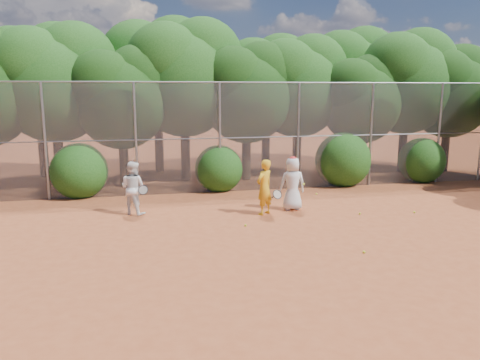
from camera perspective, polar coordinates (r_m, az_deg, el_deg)
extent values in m
plane|color=#974422|center=(12.06, 7.22, -7.15)|extent=(80.00, 80.00, 0.00)
cylinder|color=gray|center=(17.18, -22.67, 4.31)|extent=(0.09, 0.09, 4.00)
cylinder|color=gray|center=(16.89, -12.59, 4.79)|extent=(0.09, 0.09, 4.00)
cylinder|color=gray|center=(17.13, -2.47, 5.12)|extent=(0.09, 0.09, 4.00)
cylinder|color=gray|center=(17.88, 7.09, 5.29)|extent=(0.09, 0.09, 4.00)
cylinder|color=gray|center=(19.08, 15.67, 5.32)|extent=(0.09, 0.09, 4.00)
cylinder|color=gray|center=(20.64, 23.09, 5.24)|extent=(0.09, 0.09, 4.00)
cylinder|color=gray|center=(17.24, 0.82, 11.82)|extent=(20.00, 0.05, 0.05)
cylinder|color=gray|center=(17.33, 0.80, 5.20)|extent=(20.00, 0.04, 0.04)
cube|color=slate|center=(17.33, 0.80, 5.20)|extent=(20.00, 0.02, 4.00)
sphere|color=black|center=(19.81, -27.01, 11.92)|extent=(3.05, 3.05, 3.05)
cylinder|color=black|center=(19.71, -21.23, 2.98)|extent=(0.38, 0.38, 2.52)
sphere|color=#184511|center=(19.56, -21.73, 10.16)|extent=(4.03, 4.03, 4.03)
sphere|color=#184511|center=(19.87, -19.40, 13.23)|extent=(3.23, 3.23, 3.23)
sphere|color=#184511|center=(19.40, -24.15, 12.38)|extent=(3.02, 3.02, 3.02)
cylinder|color=black|center=(18.80, -13.98, 2.51)|extent=(0.36, 0.36, 2.17)
sphere|color=black|center=(18.62, -14.28, 9.00)|extent=(3.47, 3.47, 3.47)
sphere|color=black|center=(18.95, -12.23, 11.74)|extent=(2.78, 2.78, 2.78)
sphere|color=black|center=(18.39, -16.34, 11.04)|extent=(2.60, 2.60, 2.60)
cylinder|color=black|center=(19.84, -6.68, 3.90)|extent=(0.39, 0.39, 2.66)
sphere|color=#184511|center=(19.69, -6.85, 11.45)|extent=(4.26, 4.26, 4.26)
sphere|color=#184511|center=(20.25, -4.56, 14.48)|extent=(3.40, 3.40, 3.40)
sphere|color=#184511|center=(19.35, -9.08, 13.92)|extent=(3.19, 3.19, 3.19)
cylinder|color=black|center=(19.67, 0.78, 3.35)|extent=(0.37, 0.37, 2.27)
sphere|color=black|center=(19.50, 0.80, 9.85)|extent=(3.64, 3.64, 3.64)
sphere|color=black|center=(20.03, 2.64, 12.47)|extent=(2.91, 2.91, 2.91)
sphere|color=black|center=(19.10, -0.91, 12.02)|extent=(2.73, 2.73, 2.73)
cylinder|color=black|center=(21.11, 6.94, 4.02)|extent=(0.38, 0.38, 2.45)
sphere|color=#184511|center=(20.96, 7.09, 10.55)|extent=(3.92, 3.92, 3.92)
sphere|color=#184511|center=(21.61, 8.82, 13.11)|extent=(3.14, 3.14, 3.14)
sphere|color=#184511|center=(20.48, 5.56, 12.77)|extent=(2.94, 2.94, 2.94)
cylinder|color=black|center=(21.17, 14.23, 3.31)|extent=(0.36, 0.36, 2.10)
sphere|color=black|center=(21.01, 14.50, 8.88)|extent=(3.36, 3.36, 3.36)
sphere|color=black|center=(21.61, 15.83, 11.09)|extent=(2.69, 2.69, 2.69)
sphere|color=black|center=(20.52, 13.41, 10.77)|extent=(2.52, 2.52, 2.52)
cylinder|color=black|center=(22.87, 19.24, 4.20)|extent=(0.39, 0.39, 2.59)
sphere|color=#184511|center=(22.74, 19.64, 10.56)|extent=(4.14, 4.14, 4.14)
sphere|color=#184511|center=(23.56, 21.03, 12.98)|extent=(3.32, 3.32, 3.32)
sphere|color=#184511|center=(22.12, 18.57, 12.78)|extent=(3.11, 3.11, 3.11)
cylinder|color=black|center=(23.74, 23.73, 3.77)|extent=(0.37, 0.37, 2.31)
sphere|color=black|center=(23.61, 24.15, 9.22)|extent=(3.70, 3.70, 3.70)
sphere|color=black|center=(24.35, 25.24, 11.34)|extent=(2.96, 2.96, 2.96)
sphere|color=black|center=(23.01, 23.38, 11.11)|extent=(2.77, 2.77, 2.77)
cylinder|color=black|center=(22.13, -22.89, 3.79)|extent=(0.39, 0.39, 2.62)
sphere|color=#184511|center=(22.00, -23.39, 10.45)|extent=(4.20, 4.20, 4.20)
sphere|color=#184511|center=(22.30, -21.22, 13.30)|extent=(3.36, 3.36, 3.36)
sphere|color=#184511|center=(21.86, -25.65, 12.48)|extent=(3.15, 3.15, 3.15)
cylinder|color=black|center=(21.94, -9.85, 4.66)|extent=(0.40, 0.40, 2.80)
sphere|color=#184511|center=(21.83, -10.09, 11.84)|extent=(4.48, 4.48, 4.48)
sphere|color=#184511|center=(22.38, -7.87, 14.75)|extent=(3.58, 3.58, 3.58)
sphere|color=#184511|center=(21.51, -12.29, 14.17)|extent=(3.36, 3.36, 3.36)
cylinder|color=black|center=(22.33, 3.17, 4.55)|extent=(0.38, 0.38, 2.52)
sphere|color=#184511|center=(22.19, 3.23, 10.90)|extent=(4.03, 4.03, 4.03)
sphere|color=#184511|center=(22.83, 4.99, 13.40)|extent=(3.23, 3.23, 3.23)
sphere|color=#184511|center=(21.74, 1.63, 13.04)|extent=(3.02, 3.02, 3.02)
cylinder|color=black|center=(24.44, 13.07, 5.08)|extent=(0.40, 0.40, 2.73)
sphere|color=#184511|center=(24.32, 13.34, 11.36)|extent=(4.37, 4.37, 4.37)
sphere|color=#184511|center=(25.14, 14.87, 13.76)|extent=(3.49, 3.49, 3.49)
sphere|color=#184511|center=(23.74, 12.07, 13.54)|extent=(3.28, 3.28, 3.28)
sphere|color=#184511|center=(17.45, -19.03, 1.33)|extent=(2.00, 2.00, 2.00)
sphere|color=#184511|center=(17.57, -2.61, 1.65)|extent=(1.80, 1.80, 1.80)
sphere|color=#184511|center=(19.01, 12.44, 2.71)|extent=(2.20, 2.20, 2.20)
sphere|color=#184511|center=(20.72, 21.27, 2.46)|extent=(1.90, 1.90, 1.90)
imported|color=gold|center=(14.11, 2.99, -0.88)|extent=(0.73, 0.69, 1.68)
torus|color=black|center=(14.06, 4.57, -1.75)|extent=(0.33, 0.23, 0.28)
cylinder|color=black|center=(14.25, 4.16, -2.00)|extent=(0.09, 0.26, 0.16)
imported|color=silver|center=(14.74, 6.41, -0.45)|extent=(0.83, 0.55, 1.67)
ellipsoid|color=red|center=(14.61, 6.47, 2.61)|extent=(0.22, 0.22, 0.13)
sphere|color=#CCD927|center=(14.65, 7.77, -0.50)|extent=(0.07, 0.07, 0.07)
imported|color=white|center=(14.51, -12.93, -0.94)|extent=(1.00, 0.96, 1.62)
torus|color=black|center=(14.22, -11.73, -1.18)|extent=(0.33, 0.22, 0.28)
cylinder|color=black|center=(14.43, -11.54, -1.40)|extent=(0.09, 0.27, 0.15)
sphere|color=#CCD927|center=(14.69, 14.41, -3.99)|extent=(0.07, 0.07, 0.07)
sphere|color=#CCD927|center=(11.32, 14.88, -8.47)|extent=(0.07, 0.07, 0.07)
sphere|color=#CCD927|center=(15.37, 20.48, -3.68)|extent=(0.07, 0.07, 0.07)
sphere|color=#CCD927|center=(13.02, 0.68, -5.55)|extent=(0.07, 0.07, 0.07)
sphere|color=#CCD927|center=(17.13, 9.30, -1.68)|extent=(0.07, 0.07, 0.07)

